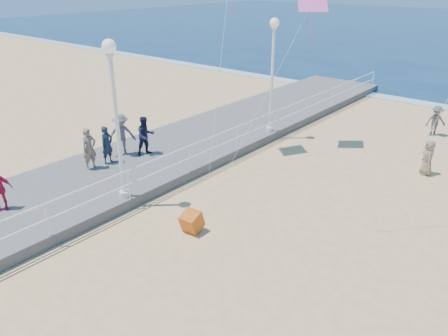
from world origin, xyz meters
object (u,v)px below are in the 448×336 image
Objects in this scene: spectator_6 at (89,149)px; spectator_2 at (121,135)px; lamp_post_far at (273,64)px; spectator_7 at (146,136)px; box_kite at (192,223)px; lamp_post_mid at (115,105)px; spectator_0 at (107,145)px; beach_walker_a at (436,121)px; beach_walker_c at (428,158)px.

spectator_2 is at bearing 5.03° from spectator_6.
spectator_6 is (-2.91, -8.30, -2.42)m from lamp_post_far.
spectator_7 is 6.10m from box_kite.
spectator_0 is (-2.85, 1.49, -2.48)m from lamp_post_mid.
beach_walker_c is (1.14, -5.14, -0.04)m from beach_walker_a.
spectator_2 is at bearing 7.13° from spectator_0.
lamp_post_mid is 4.59m from spectator_2.
spectator_7 is 2.77× the size of box_kite.
spectator_6 is 1.01× the size of spectator_7.
spectator_6 is (-2.91, 0.70, -2.42)m from lamp_post_mid.
spectator_6 is 5.94m from box_kite.
beach_walker_a is 2.56× the size of box_kite.
lamp_post_mid reaches higher than beach_walker_c.
beach_walker_c is at bearing -59.79° from spectator_0.
lamp_post_far is at bearing -29.07° from spectator_0.
lamp_post_far is 3.17× the size of spectator_6.
lamp_post_far is 3.20× the size of spectator_7.
beach_walker_c is at bearing -50.59° from spectator_6.
spectator_0 is at bearing -136.45° from spectator_2.
spectator_2 reaches higher than spectator_6.
box_kite is at bearing -52.33° from beach_walker_c.
lamp_post_mid is at bearing -64.50° from beach_walker_c.
spectator_7 reaches higher than beach_walker_c.
box_kite is (5.79, -1.19, -0.88)m from spectator_0.
spectator_6 is at bearing 166.47° from lamp_post_mid.
lamp_post_mid is 9.00m from lamp_post_far.
lamp_post_mid is at bearing -105.06° from spectator_6.
beach_walker_a is 14.75m from box_kite.
spectator_7 is (0.52, 2.42, -0.01)m from spectator_6.
spectator_0 is 5.98m from box_kite.
lamp_post_mid reaches higher than spectator_0.
spectator_0 is 12.96m from beach_walker_c.
spectator_6 reaches higher than spectator_0.
box_kite is (6.05, -2.12, -1.00)m from spectator_2.
lamp_post_mid is at bearing -153.71° from beach_walker_a.
spectator_7 is at bearing -167.43° from beach_walker_a.
box_kite is (5.85, -0.40, -0.94)m from spectator_6.
box_kite is (5.33, -2.82, -0.93)m from spectator_7.
beach_walker_c is at bearing 52.65° from lamp_post_mid.
spectator_0 reaches higher than box_kite.
beach_walker_a is (8.54, 11.56, -0.46)m from spectator_7.
spectator_0 is at bearing -110.79° from lamp_post_far.
spectator_0 is at bearing -78.67° from beach_walker_c.
lamp_post_far is at bearing 90.00° from lamp_post_mid.
spectator_7 is (0.46, 1.64, 0.05)m from spectator_0.
beach_walker_a reaches higher than beach_walker_c.
beach_walker_c is at bearing -118.50° from beach_walker_a.
lamp_post_mid reaches higher than box_kite.
lamp_post_far is at bearing 2.83° from spectator_2.
spectator_0 is at bearing -165.28° from beach_walker_a.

